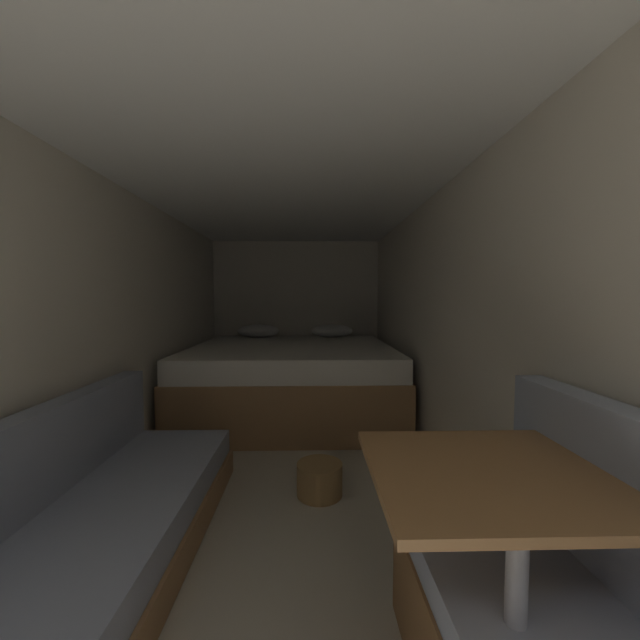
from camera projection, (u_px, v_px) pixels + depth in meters
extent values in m
plane|color=#B2A893|center=(282.00, 481.00, 2.45)|extent=(7.11, 7.11, 0.00)
cube|color=beige|center=(296.00, 315.00, 4.97)|extent=(2.30, 0.05, 1.98)
cube|color=beige|center=(106.00, 334.00, 2.37)|extent=(0.05, 5.11, 1.98)
cube|color=beige|center=(451.00, 333.00, 2.42)|extent=(0.05, 5.11, 1.98)
cube|color=white|center=(280.00, 175.00, 2.34)|extent=(2.30, 5.11, 0.05)
cube|color=#9E7247|center=(293.00, 388.00, 3.93)|extent=(2.08, 2.01, 0.52)
cube|color=white|center=(292.00, 355.00, 3.91)|extent=(2.04, 1.97, 0.21)
ellipsoid|color=white|center=(258.00, 331.00, 4.66)|extent=(0.53, 0.36, 0.16)
ellipsoid|color=white|center=(332.00, 331.00, 4.69)|extent=(0.53, 0.36, 0.16)
cube|color=#9E7247|center=(84.00, 583.00, 1.48)|extent=(0.73, 2.22, 0.16)
cube|color=#8C93A8|center=(83.00, 546.00, 1.47)|extent=(0.69, 2.18, 0.15)
cube|color=#8C93A8|center=(2.00, 478.00, 1.44)|extent=(0.12, 2.18, 0.42)
cube|color=#99A3B7|center=(551.00, 623.00, 0.93)|extent=(0.54, 1.02, 0.10)
cube|color=olive|center=(489.00, 473.00, 0.99)|extent=(0.64, 0.57, 0.02)
cylinder|color=silver|center=(464.00, 569.00, 1.16)|extent=(0.05, 0.05, 0.74)
cylinder|color=olive|center=(320.00, 479.00, 2.28)|extent=(0.28, 0.28, 0.20)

